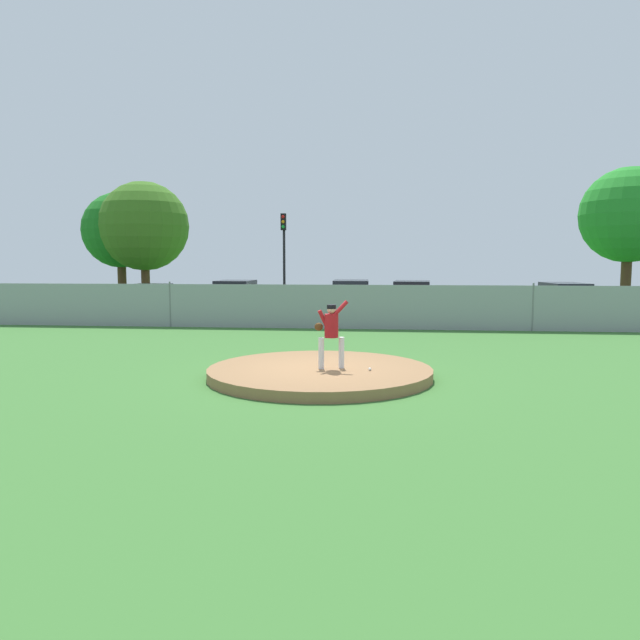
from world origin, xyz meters
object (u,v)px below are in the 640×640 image
parked_car_teal (564,302)px  baseball (370,369)px  parked_car_charcoal (236,299)px  traffic_light_near (284,245)px  parked_car_champagne (150,301)px  parked_car_burgundy (412,301)px  pitcher_youth (331,329)px  parked_car_silver (351,300)px

parked_car_teal → baseball: bearing=-120.1°
parked_car_charcoal → traffic_light_near: traffic_light_near is taller
parked_car_teal → traffic_light_near: size_ratio=0.92×
parked_car_teal → parked_car_champagne: size_ratio=1.14×
parked_car_teal → parked_car_burgundy: (-6.90, 0.14, 0.01)m
pitcher_youth → parked_car_teal: bearing=57.0°
parked_car_burgundy → pitcher_youth: bearing=-99.9°
parked_car_charcoal → parked_car_burgundy: size_ratio=0.96×
parked_car_charcoal → parked_car_champagne: (-4.33, -0.15, -0.08)m
pitcher_youth → baseball: pitcher_youth is taller
baseball → traffic_light_near: (-5.11, 18.99, 3.31)m
parked_car_silver → parked_car_charcoal: parked_car_silver is taller
parked_car_silver → parked_car_burgundy: size_ratio=1.10×
pitcher_youth → traffic_light_near: bearing=102.6°
parked_car_silver → parked_car_burgundy: parked_car_silver is taller
parked_car_charcoal → parked_car_silver: bearing=-0.4°
parked_car_charcoal → parked_car_champagne: 4.34m
parked_car_champagne → parked_car_burgundy: bearing=-0.1°
baseball → parked_car_champagne: bearing=126.8°
pitcher_youth → parked_car_teal: 17.40m
parked_car_charcoal → pitcher_youth: bearing=-68.2°
pitcher_youth → parked_car_silver: 14.86m
parked_car_charcoal → parked_car_burgundy: (8.54, -0.18, 0.01)m
baseball → parked_car_teal: bearing=59.9°
parked_car_burgundy → traffic_light_near: bearing=149.1°
baseball → parked_car_burgundy: 15.02m
pitcher_youth → parked_car_charcoal: bearing=111.8°
baseball → parked_car_burgundy: (1.67, 14.92, 0.57)m
baseball → parked_car_silver: bearing=94.6°
baseball → parked_car_charcoal: bearing=114.4°
parked_car_charcoal → parked_car_teal: bearing=-1.2°
baseball → parked_car_burgundy: bearing=83.6°
baseball → parked_car_charcoal: parked_car_charcoal is taller
pitcher_youth → parked_car_burgundy: pitcher_youth is taller
parked_car_charcoal → parked_car_teal: size_ratio=0.86×
parked_car_silver → parked_car_teal: bearing=-1.6°
parked_car_burgundy → traffic_light_near: 8.37m
parked_car_charcoal → parked_car_champagne: bearing=-178.0°
pitcher_youth → baseball: (0.91, -0.20, -0.87)m
parked_car_teal → parked_car_burgundy: bearing=178.9°
parked_car_silver → parked_car_teal: size_ratio=0.98×
baseball → parked_car_charcoal: size_ratio=0.02×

